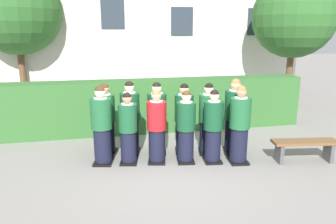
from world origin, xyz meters
TOP-DOWN VIEW (x-y plane):
  - ground_plane at (0.00, 0.00)m, footprint 60.00×60.00m
  - student_front_row_0 at (-1.42, 0.25)m, footprint 0.48×0.55m
  - student_front_row_1 at (-0.88, 0.16)m, footprint 0.44×0.52m
  - student_in_red_blazer at (-0.29, 0.08)m, footprint 0.45×0.52m
  - student_front_row_3 at (0.33, -0.03)m, footprint 0.42×0.49m
  - student_front_row_4 at (0.90, -0.14)m, footprint 0.41×0.49m
  - student_front_row_5 at (1.43, -0.29)m, footprint 0.44×0.52m
  - student_rear_row_0 at (-1.33, 0.82)m, footprint 0.48×0.55m
  - student_rear_row_1 at (-0.79, 0.71)m, footprint 0.50×0.57m
  - student_rear_row_2 at (-0.18, 0.62)m, footprint 0.45×0.55m
  - student_rear_row_3 at (0.42, 0.49)m, footprint 0.46×0.53m
  - student_rear_row_4 at (0.95, 0.36)m, footprint 0.47×0.54m
  - student_rear_row_5 at (1.54, 0.25)m, footprint 0.52×0.58m
  - hedge at (0.00, 2.33)m, footprint 8.68×0.70m
  - school_building_main at (3.50, 8.70)m, footprint 7.70×4.75m
  - school_building_annex at (-2.63, 8.64)m, footprint 8.42×4.08m
  - oak_tree_left at (-4.28, 6.49)m, footprint 3.20×3.20m
  - oak_tree_right at (5.55, 4.48)m, footprint 3.01×3.01m
  - wooden_bench at (2.83, -0.57)m, footprint 1.44×0.55m

SIDE VIEW (x-z plane):
  - ground_plane at x=0.00m, z-range 0.00..0.00m
  - wooden_bench at x=2.83m, z-range 0.11..0.59m
  - hedge at x=0.00m, z-range 0.00..1.46m
  - student_front_row_1 at x=-0.88m, z-range -0.04..1.50m
  - student_front_row_3 at x=0.33m, z-range -0.04..1.53m
  - student_front_row_4 at x=0.90m, z-range -0.04..1.54m
  - student_in_red_blazer at x=-0.29m, z-range -0.04..1.55m
  - student_rear_row_3 at x=0.42m, z-range -0.04..1.59m
  - student_rear_row_0 at x=-1.33m, z-range -0.04..1.60m
  - student_rear_row_4 at x=0.95m, z-range -0.04..1.60m
  - student_rear_row_2 at x=-0.18m, z-range -0.04..1.62m
  - student_front_row_5 at x=1.43m, z-range -0.04..1.64m
  - student_front_row_0 at x=-1.42m, z-range -0.04..1.64m
  - student_rear_row_1 at x=-0.79m, z-range -0.04..1.65m
  - student_rear_row_5 at x=1.54m, z-range -0.04..1.70m
  - oak_tree_right at x=5.55m, z-range 0.89..5.69m
  - oak_tree_left at x=-4.28m, z-range 0.94..6.04m
  - school_building_main at x=3.50m, z-range 0.10..7.34m
  - school_building_annex at x=-2.63m, z-range 0.10..7.98m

